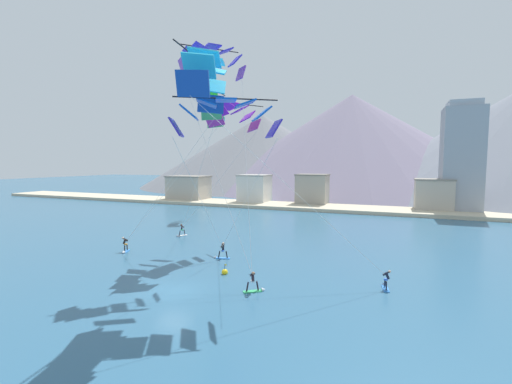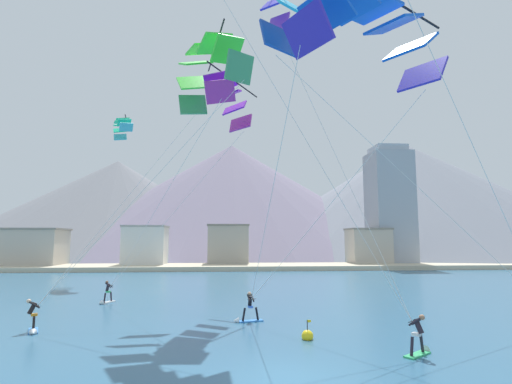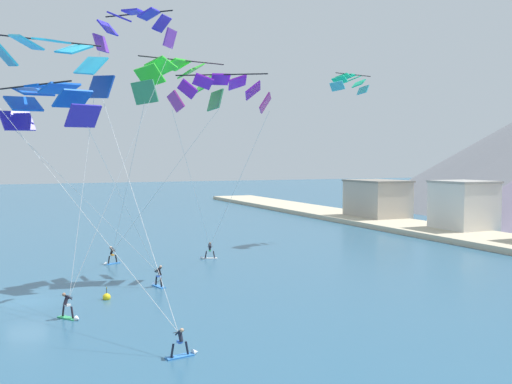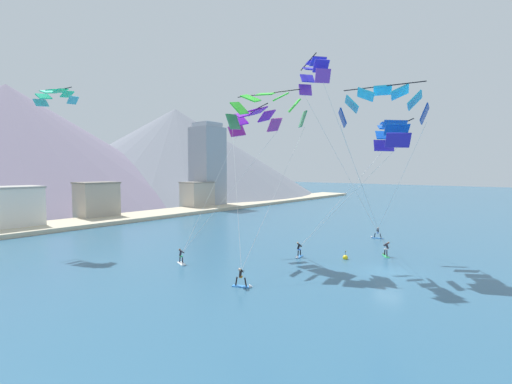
# 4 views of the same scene
# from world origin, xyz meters

# --- Properties ---
(ground_plane) EXTENTS (400.00, 400.00, 0.00)m
(ground_plane) POSITION_xyz_m (0.00, 0.00, 0.00)
(ground_plane) COLOR #2D5B7A
(kitesurfer_near_lead) EXTENTS (0.69, 1.78, 1.61)m
(kitesurfer_near_lead) POSITION_xyz_m (15.17, 6.79, 0.43)
(kitesurfer_near_lead) COLOR #337FDB
(kitesurfer_near_lead) RESTS_ON ground
(kitesurfer_near_trail) EXTENTS (0.94, 1.78, 1.69)m
(kitesurfer_near_trail) POSITION_xyz_m (-10.83, 17.03, 0.47)
(kitesurfer_near_trail) COLOR white
(kitesurfer_near_trail) RESTS_ON ground
(kitesurfer_mid_center) EXTENTS (1.79, 0.80, 1.73)m
(kitesurfer_mid_center) POSITION_xyz_m (-0.81, 9.47, 0.50)
(kitesurfer_mid_center) COLOR #337FDB
(kitesurfer_mid_center) RESTS_ON ground
(kitesurfer_far_left) EXTENTS (1.07, 1.75, 1.72)m
(kitesurfer_far_left) POSITION_xyz_m (-11.84, 7.75, 0.51)
(kitesurfer_far_left) COLOR #337FDB
(kitesurfer_far_left) RESTS_ON ground
(kitesurfer_far_right) EXTENTS (1.65, 1.34, 1.74)m
(kitesurfer_far_right) POSITION_xyz_m (5.90, 2.27, 0.52)
(kitesurfer_far_right) COLOR #33B266
(kitesurfer_far_right) RESTS_ON ground
(parafoil_kite_near_lead) EXTENTS (15.52, 9.03, 16.60)m
(parafoil_kite_near_lead) POSITION_xyz_m (2.20, 1.71, 16.32)
(parafoil_kite_near_lead) COLOR #143EA3
(parafoil_kite_near_trail) EXTENTS (11.12, 8.49, 15.48)m
(parafoil_kite_near_trail) POSITION_xyz_m (-2.00, 15.16, 15.49)
(parafoil_kite_near_trail) COLOR #B12D9C
(parafoil_kite_mid_center) EXTENTS (8.54, 10.86, 13.22)m
(parafoil_kite_mid_center) POSITION_xyz_m (3.96, 1.36, 13.46)
(parafoil_kite_mid_center) COLOR #3023B1
(parafoil_kite_far_left) EXTENTS (11.36, 8.33, 16.61)m
(parafoil_kite_far_left) POSITION_xyz_m (-3.36, 12.01, 16.34)
(parafoil_kite_far_left) COLOR #3C965D
(parafoil_kite_far_right) EXTENTS (8.94, 8.42, 19.48)m
(parafoil_kite_far_right) POSITION_xyz_m (-0.63, 7.85, 19.65)
(parafoil_kite_far_right) COLOR purple
(parafoil_kite_distant_high_outer) EXTENTS (3.62, 6.04, 2.17)m
(parafoil_kite_distant_high_outer) POSITION_xyz_m (-15.05, 36.16, 18.93)
(parafoil_kite_distant_high_outer) COLOR #43B3C6
(race_marker_buoy) EXTENTS (0.56, 0.56, 1.02)m
(race_marker_buoy) POSITION_xyz_m (1.81, 5.17, 0.16)
(race_marker_buoy) COLOR yellow
(race_marker_buoy) RESTS_ON ground
(shore_building_harbour_front) EXTENTS (7.00, 6.57, 7.00)m
(shore_building_harbour_front) POSITION_xyz_m (-15.00, 54.03, 3.51)
(shore_building_harbour_front) COLOR silver
(shore_building_harbour_front) RESTS_ON ground
(shore_building_quay_east) EXTENTS (10.04, 6.98, 6.50)m
(shore_building_quay_east) POSITION_xyz_m (-32.86, 53.23, 3.26)
(shore_building_quay_east) COLOR #B7AD9E
(shore_building_quay_east) RESTS_ON ground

